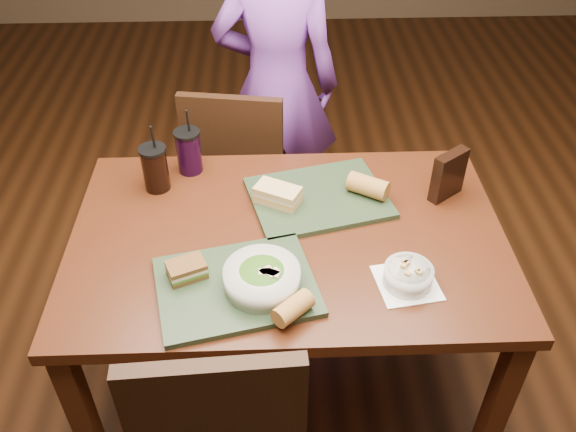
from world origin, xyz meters
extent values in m
plane|color=#381C0B|center=(0.00, 0.00, 0.00)|extent=(6.00, 6.00, 0.00)
cube|color=#411C0D|center=(-0.60, -0.38, 0.35)|extent=(0.06, 0.06, 0.71)
cube|color=#411C0D|center=(0.60, -0.38, 0.35)|extent=(0.06, 0.06, 0.71)
cube|color=#411C0D|center=(-0.60, 0.38, 0.35)|extent=(0.06, 0.06, 0.71)
cube|color=#411C0D|center=(0.60, 0.38, 0.35)|extent=(0.06, 0.06, 0.71)
cube|color=#411C0D|center=(0.00, 0.00, 0.73)|extent=(1.30, 0.85, 0.04)
cube|color=black|center=(-0.18, -0.60, 0.69)|extent=(0.41, 0.06, 0.48)
cube|color=black|center=(-0.19, 0.76, 0.41)|extent=(0.44, 0.44, 0.04)
cube|color=black|center=(-0.19, 0.58, 0.66)|extent=(0.39, 0.10, 0.46)
cube|color=black|center=(-0.36, 0.59, 0.20)|extent=(0.04, 0.04, 0.40)
cube|color=black|center=(-0.02, 0.59, 0.20)|extent=(0.04, 0.04, 0.40)
cube|color=black|center=(-0.36, 0.92, 0.20)|extent=(0.04, 0.04, 0.40)
cube|color=black|center=(-0.02, 0.92, 0.20)|extent=(0.04, 0.04, 0.40)
imported|color=#74389A|center=(-0.01, 0.97, 0.73)|extent=(0.57, 0.41, 1.46)
cube|color=#24341F|center=(-0.15, -0.22, 0.76)|extent=(0.48, 0.40, 0.02)
cube|color=#24341F|center=(0.10, 0.16, 0.76)|extent=(0.49, 0.41, 0.02)
cylinder|color=silver|center=(-0.08, -0.23, 0.80)|extent=(0.20, 0.20, 0.06)
ellipsoid|color=#427219|center=(-0.08, -0.23, 0.81)|extent=(0.17, 0.17, 0.05)
cube|color=beige|center=(-0.07, -0.24, 0.83)|extent=(0.04, 0.04, 0.01)
cube|color=beige|center=(-0.05, -0.24, 0.83)|extent=(0.04, 0.04, 0.01)
cube|color=beige|center=(-0.07, -0.24, 0.83)|extent=(0.03, 0.02, 0.01)
cube|color=beige|center=(-0.05, -0.25, 0.83)|extent=(0.04, 0.04, 0.01)
cube|color=white|center=(0.32, -0.22, 0.75)|extent=(0.19, 0.19, 0.00)
cylinder|color=silver|center=(0.32, -0.22, 0.78)|extent=(0.13, 0.13, 0.05)
cylinder|color=black|center=(0.32, -0.22, 0.80)|extent=(0.11, 0.11, 0.01)
cube|color=#B28947|center=(0.30, -0.21, 0.81)|extent=(0.02, 0.02, 0.01)
cube|color=#B28947|center=(0.34, -0.23, 0.81)|extent=(0.02, 0.02, 0.01)
cube|color=#B28947|center=(0.34, -0.24, 0.81)|extent=(0.02, 0.02, 0.01)
cube|color=#B28947|center=(0.31, -0.19, 0.81)|extent=(0.02, 0.02, 0.01)
cube|color=#B28947|center=(0.31, -0.24, 0.81)|extent=(0.02, 0.02, 0.01)
cube|color=#B28947|center=(0.31, -0.20, 0.81)|extent=(0.02, 0.02, 0.01)
cube|color=#593819|center=(-0.28, -0.18, 0.77)|extent=(0.12, 0.10, 0.01)
cube|color=#3F721E|center=(-0.28, -0.18, 0.79)|extent=(0.12, 0.10, 0.01)
cube|color=beige|center=(-0.28, -0.18, 0.80)|extent=(0.12, 0.10, 0.01)
cube|color=#593819|center=(-0.28, -0.18, 0.81)|extent=(0.12, 0.10, 0.01)
cube|color=tan|center=(-0.03, 0.13, 0.78)|extent=(0.16, 0.13, 0.02)
cube|color=orange|center=(-0.03, 0.13, 0.79)|extent=(0.16, 0.13, 0.01)
cube|color=beige|center=(-0.03, 0.13, 0.80)|extent=(0.16, 0.13, 0.01)
cube|color=tan|center=(-0.03, 0.13, 0.81)|extent=(0.16, 0.13, 0.02)
cylinder|color=#AD7533|center=(0.00, -0.33, 0.80)|extent=(0.12, 0.11, 0.05)
cylinder|color=#AD7533|center=(0.26, 0.16, 0.80)|extent=(0.14, 0.12, 0.06)
cylinder|color=black|center=(-0.42, 0.25, 0.82)|extent=(0.08, 0.08, 0.14)
cylinder|color=black|center=(-0.42, 0.25, 0.90)|extent=(0.09, 0.09, 0.01)
cylinder|color=black|center=(-0.41, 0.25, 0.94)|extent=(0.01, 0.02, 0.09)
cylinder|color=black|center=(-0.32, 0.34, 0.82)|extent=(0.08, 0.08, 0.14)
cylinder|color=black|center=(-0.32, 0.34, 0.90)|extent=(0.09, 0.09, 0.01)
cylinder|color=black|center=(-0.31, 0.34, 0.94)|extent=(0.01, 0.02, 0.09)
cube|color=black|center=(0.51, 0.17, 0.83)|extent=(0.12, 0.10, 0.16)
camera|label=1|loc=(-0.05, -1.36, 1.96)|focal=38.00mm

